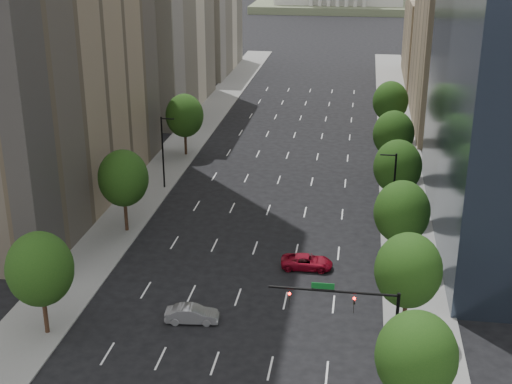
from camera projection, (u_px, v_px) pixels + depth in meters
The scene contains 21 objects.
sidewalk_left at pixel (136, 202), 82.75m from camera, with size 6.00×200.00×0.15m, color slate.
sidewalk_right at pixel (408, 217), 78.44m from camera, with size 6.00×200.00×0.15m, color slate.
midrise_cream_left at pixel (154, 4), 117.42m from camera, with size 14.00×30.00×35.00m, color beige.
filler_left at pixel (200, 28), 150.92m from camera, with size 14.00×26.00×18.00m, color beige.
parking_tan_right at pixel (466, 29), 108.61m from camera, with size 14.00×30.00×30.00m, color #8C7759.
filler_right at pixel (442, 41), 141.56m from camera, with size 14.00×26.00×16.00m, color #8C7759.
tree_right_0 at pixel (416, 356), 44.46m from camera, with size 5.20×5.20×8.39m.
tree_right_1 at pixel (408, 270), 54.47m from camera, with size 5.20×5.20×8.75m.
tree_right_2 at pixel (402, 212), 65.59m from camera, with size 5.20×5.20×8.61m.
tree_right_3 at pixel (398, 167), 76.55m from camera, with size 5.20×5.20×8.89m.
tree_right_4 at pixel (394, 134), 89.61m from camera, with size 5.20×5.20×8.46m.
tree_right_5 at pixel (390, 101), 104.26m from camera, with size 5.20×5.20×8.75m.
tree_left_0 at pixel (40, 269), 54.68m from camera, with size 5.20×5.20×8.75m.
tree_left_1 at pixel (123, 178), 73.04m from camera, with size 5.20×5.20×8.97m.
tree_left_2 at pixel (185, 116), 97.12m from camera, with size 5.20×5.20×8.68m.
streetlight_rn at pixel (393, 192), 72.39m from camera, with size 1.70×0.20×9.00m.
streetlight_ln at pixel (163, 150), 85.35m from camera, with size 1.70×0.20×9.00m.
traffic_signal at pixel (361, 314), 49.63m from camera, with size 9.12×0.40×7.38m.
foothills at pixel (397, 6), 586.77m from camera, with size 720.00×413.00×263.00m.
car_silver at pixel (192, 314), 58.12m from camera, with size 1.52×4.37×1.44m, color gray.
car_red_far at pixel (307, 262), 67.04m from camera, with size 2.24×4.86×1.35m, color maroon.
Camera 1 is at (9.72, -13.81, 31.03)m, focal length 49.99 mm.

